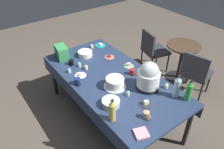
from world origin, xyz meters
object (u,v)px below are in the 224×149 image
at_px(slow_cooker, 149,76).
at_px(coffee_mug_tan, 146,115).
at_px(frosted_layer_cake, 115,83).
at_px(dessert_plate_coral, 109,57).
at_px(maroon_chair_right, 196,72).
at_px(soda_bottle_water, 177,87).
at_px(soda_bottle_ginger_ale, 112,111).
at_px(coffee_mug_red, 132,72).
at_px(cupcake_berry, 166,86).
at_px(round_cafe_table, 182,56).
at_px(cupcake_cocoa, 92,46).
at_px(dessert_plate_sage, 129,65).
at_px(dessert_plate_white, 80,75).
at_px(soda_carton, 62,52).
at_px(coffee_mug_navy, 78,81).
at_px(coffee_mug_black, 71,62).
at_px(ceramic_snack_bowl, 85,54).
at_px(cupcake_vanilla, 128,93).
at_px(potluck_table, 112,81).
at_px(cupcake_lemon, 86,67).
at_px(cupcake_rose, 69,71).
at_px(dessert_plate_charcoal, 146,104).
at_px(dessert_plate_teal, 100,45).
at_px(glass_salad_bowl, 111,103).
at_px(cupcake_mint, 79,65).
at_px(maroon_chair_left, 153,49).
at_px(soda_bottle_lime_soda, 189,91).

relative_size(slow_cooker, coffee_mug_tan, 3.47).
bearing_deg(frosted_layer_cake, dessert_plate_coral, 149.42).
xyz_separation_m(coffee_mug_tan, maroon_chair_right, (-0.41, 1.56, -0.30)).
height_order(soda_bottle_water, soda_bottle_ginger_ale, soda_bottle_water).
bearing_deg(slow_cooker, coffee_mug_red, 173.62).
height_order(cupcake_berry, round_cafe_table, cupcake_berry).
bearing_deg(cupcake_cocoa, dessert_plate_sage, 9.41).
xyz_separation_m(dessert_plate_white, soda_carton, (-0.60, 0.01, 0.09)).
relative_size(coffee_mug_navy, soda_carton, 0.49).
bearing_deg(coffee_mug_black, ceramic_snack_bowl, 108.88).
distance_m(cupcake_vanilla, soda_bottle_ginger_ale, 0.46).
relative_size(ceramic_snack_bowl, coffee_mug_red, 2.05).
bearing_deg(potluck_table, soda_carton, -160.63).
relative_size(frosted_layer_cake, dessert_plate_sage, 1.87).
bearing_deg(cupcake_lemon, cupcake_cocoa, 140.14).
relative_size(frosted_layer_cake, soda_bottle_ginger_ale, 1.01).
height_order(dessert_plate_white, cupcake_rose, cupcake_rose).
bearing_deg(potluck_table, dessert_plate_charcoal, -0.25).
xyz_separation_m(dessert_plate_charcoal, soda_bottle_ginger_ale, (-0.05, -0.46, 0.12)).
bearing_deg(frosted_layer_cake, soda_bottle_ginger_ale, -40.01).
bearing_deg(dessert_plate_teal, cupcake_rose, -63.31).
distance_m(dessert_plate_teal, cupcake_rose, 0.91).
bearing_deg(soda_carton, dessert_plate_sage, 48.57).
distance_m(slow_cooker, coffee_mug_navy, 0.93).
distance_m(slow_cooker, dessert_plate_sage, 0.57).
relative_size(dessert_plate_coral, maroon_chair_right, 0.18).
bearing_deg(dessert_plate_white, soda_bottle_water, 33.92).
bearing_deg(cupcake_vanilla, cupcake_lemon, -171.94).
relative_size(potluck_table, glass_salad_bowl, 10.22).
bearing_deg(round_cafe_table, coffee_mug_tan, -63.74).
xyz_separation_m(coffee_mug_tan, coffee_mug_navy, (-0.98, -0.31, 0.01)).
distance_m(dessert_plate_white, coffee_mug_navy, 0.20).
bearing_deg(dessert_plate_white, soda_bottle_ginger_ale, -8.17).
bearing_deg(dessert_plate_coral, maroon_chair_right, 52.02).
relative_size(dessert_plate_coral, soda_carton, 0.59).
relative_size(soda_bottle_ginger_ale, maroon_chair_right, 0.34).
relative_size(frosted_layer_cake, cupcake_rose, 4.30).
xyz_separation_m(cupcake_berry, coffee_mug_navy, (-0.76, -0.88, 0.02)).
relative_size(ceramic_snack_bowl, cupcake_mint, 3.40).
height_order(cupcake_cocoa, maroon_chair_left, maroon_chair_left).
xyz_separation_m(ceramic_snack_bowl, cupcake_berry, (1.34, 0.42, -0.01)).
xyz_separation_m(cupcake_rose, soda_bottle_lime_soda, (1.37, 0.88, 0.10)).
bearing_deg(cupcake_mint, maroon_chair_right, 60.35).
height_order(frosted_layer_cake, dessert_plate_coral, frosted_layer_cake).
bearing_deg(coffee_mug_black, cupcake_cocoa, 116.42).
relative_size(dessert_plate_teal, cupcake_cocoa, 2.74).
distance_m(cupcake_vanilla, cupcake_lemon, 0.82).
xyz_separation_m(dessert_plate_teal, maroon_chair_left, (0.30, 1.02, -0.27)).
bearing_deg(dessert_plate_coral, cupcake_lemon, -81.54).
bearing_deg(cupcake_lemon, soda_bottle_water, 26.33).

